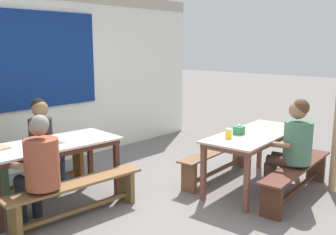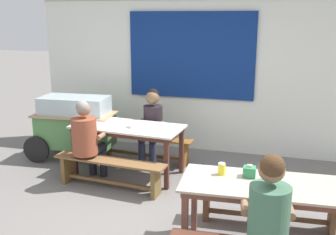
{
  "view_description": "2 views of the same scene",
  "coord_description": "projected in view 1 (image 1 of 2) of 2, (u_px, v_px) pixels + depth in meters",
  "views": [
    {
      "loc": [
        -3.33,
        -2.79,
        1.92
      ],
      "look_at": [
        0.09,
        0.28,
        1.04
      ],
      "focal_mm": 40.65,
      "sensor_mm": 36.0,
      "label": 1
    },
    {
      "loc": [
        1.14,
        -4.01,
        2.33
      ],
      "look_at": [
        -0.27,
        0.85,
        1.03
      ],
      "focal_mm": 41.85,
      "sensor_mm": 36.0,
      "label": 2
    }
  ],
  "objects": [
    {
      "name": "bench_far_back",
      "position": [
        31.0,
        170.0,
        5.05
      ],
      "size": [
        1.67,
        0.39,
        0.43
      ],
      "color": "brown",
      "rests_on": "ground_plane"
    },
    {
      "name": "person_center_facing",
      "position": [
        43.0,
        138.0,
        5.04
      ],
      "size": [
        0.42,
        0.52,
        1.23
      ],
      "color": "#2C314D",
      "rests_on": "ground_plane"
    },
    {
      "name": "condiment_jar",
      "position": [
        229.0,
        134.0,
        4.76
      ],
      "size": [
        0.08,
        0.08,
        0.12
      ],
      "color": "yellow",
      "rests_on": "dining_table_near"
    },
    {
      "name": "bench_near_back",
      "position": [
        217.0,
        160.0,
        5.53
      ],
      "size": [
        1.65,
        0.35,
        0.43
      ],
      "color": "brown",
      "rests_on": "ground_plane"
    },
    {
      "name": "dining_table_near",
      "position": [
        255.0,
        138.0,
        5.09
      ],
      "size": [
        1.81,
        0.82,
        0.76
      ],
      "color": "#C1B09A",
      "rests_on": "ground_plane"
    },
    {
      "name": "dining_table_far",
      "position": [
        50.0,
        149.0,
        4.56
      ],
      "size": [
        1.7,
        0.88,
        0.76
      ],
      "color": "silver",
      "rests_on": "ground_plane"
    },
    {
      "name": "soup_bowl",
      "position": [
        60.0,
        141.0,
        4.58
      ],
      "size": [
        0.17,
        0.17,
        0.04
      ],
      "primitive_type": "cylinder",
      "color": "silver",
      "rests_on": "dining_table_far"
    },
    {
      "name": "person_near_front",
      "position": [
        293.0,
        142.0,
        4.72
      ],
      "size": [
        0.49,
        0.56,
        1.27
      ],
      "color": "#47302A",
      "rests_on": "ground_plane"
    },
    {
      "name": "bench_near_front",
      "position": [
        297.0,
        175.0,
        4.8
      ],
      "size": [
        1.8,
        0.39,
        0.43
      ],
      "color": "#542E21",
      "rests_on": "ground_plane"
    },
    {
      "name": "bench_far_front",
      "position": [
        77.0,
        194.0,
        4.21
      ],
      "size": [
        1.65,
        0.41,
        0.43
      ],
      "color": "brown",
      "rests_on": "ground_plane"
    },
    {
      "name": "ground_plane",
      "position": [
        180.0,
        205.0,
        4.63
      ],
      "size": [
        40.0,
        40.0,
        0.0
      ],
      "primitive_type": "plane",
      "color": "slate"
    },
    {
      "name": "tissue_box",
      "position": [
        239.0,
        130.0,
        4.98
      ],
      "size": [
        0.12,
        0.11,
        0.13
      ],
      "color": "#328954",
      "rests_on": "dining_table_near"
    },
    {
      "name": "backdrop_wall",
      "position": [
        53.0,
        73.0,
        6.1
      ],
      "size": [
        6.34,
        0.23,
        2.81
      ],
      "color": "white",
      "rests_on": "ground_plane"
    },
    {
      "name": "person_left_back_turned",
      "position": [
        39.0,
        165.0,
        3.93
      ],
      "size": [
        0.47,
        0.58,
        1.23
      ],
      "color": "#20222A",
      "rests_on": "ground_plane"
    }
  ]
}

